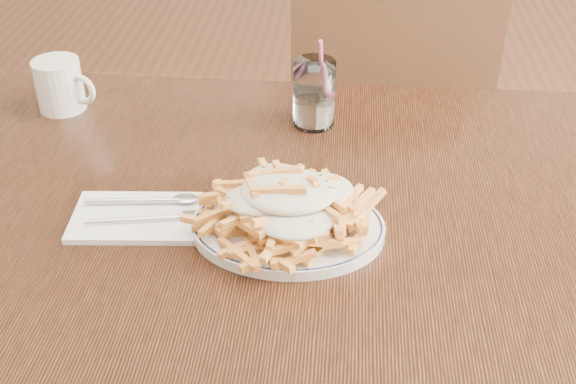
# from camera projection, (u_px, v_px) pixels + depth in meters

# --- Properties ---
(table) EXTENTS (1.20, 0.80, 0.75)m
(table) POSITION_uv_depth(u_px,v_px,m) (280.00, 237.00, 1.14)
(table) COLOR black
(table) RESTS_ON ground
(chair_far) EXTENTS (0.49, 0.49, 1.01)m
(chair_far) POSITION_uv_depth(u_px,v_px,m) (386.00, 90.00, 1.79)
(chair_far) COLOR #321D10
(chair_far) RESTS_ON ground
(fries_plate) EXTENTS (0.32, 0.29, 0.02)m
(fries_plate) POSITION_uv_depth(u_px,v_px,m) (288.00, 227.00, 1.02)
(fries_plate) COLOR white
(fries_plate) RESTS_ON table
(loaded_fries) EXTENTS (0.25, 0.19, 0.07)m
(loaded_fries) POSITION_uv_depth(u_px,v_px,m) (288.00, 199.00, 0.99)
(loaded_fries) COLOR gold
(loaded_fries) RESTS_ON fries_plate
(napkin) EXTENTS (0.19, 0.13, 0.01)m
(napkin) POSITION_uv_depth(u_px,v_px,m) (136.00, 217.00, 1.05)
(napkin) COLOR white
(napkin) RESTS_ON table
(cutlery) EXTENTS (0.20, 0.09, 0.01)m
(cutlery) POSITION_uv_depth(u_px,v_px,m) (136.00, 211.00, 1.05)
(cutlery) COLOR silver
(cutlery) RESTS_ON napkin
(water_glass) EXTENTS (0.07, 0.07, 0.16)m
(water_glass) POSITION_uv_depth(u_px,v_px,m) (314.00, 97.00, 1.26)
(water_glass) COLOR white
(water_glass) RESTS_ON table
(coffee_mug) EXTENTS (0.12, 0.08, 0.09)m
(coffee_mug) POSITION_uv_depth(u_px,v_px,m) (60.00, 85.00, 1.31)
(coffee_mug) COLOR white
(coffee_mug) RESTS_ON table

